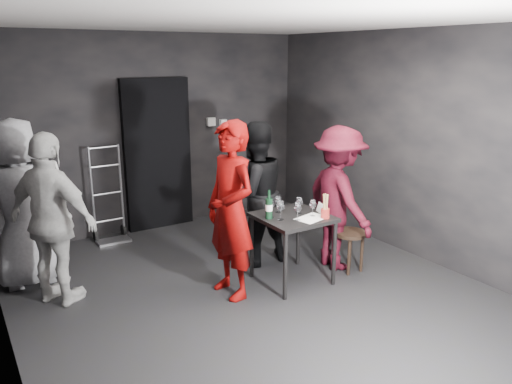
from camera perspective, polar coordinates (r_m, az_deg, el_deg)
floor at (r=5.35m, az=-0.80°, el=-11.22°), size 4.50×5.00×0.02m
ceiling at (r=4.79m, az=-0.93°, el=19.04°), size 4.50×5.00×0.02m
wall_back at (r=7.11m, az=-11.47°, el=6.65°), size 4.50×0.04×2.70m
wall_front at (r=3.13m, az=23.84°, el=-5.54°), size 4.50×0.04×2.70m
wall_right at (r=6.34m, az=16.86°, el=5.25°), size 0.04×5.00×2.70m
doorway at (r=7.11m, az=-11.16°, el=4.20°), size 0.95×0.10×2.10m
wallbox_upper at (r=7.40m, az=-5.16°, el=8.00°), size 0.12×0.06×0.12m
wallbox_lower at (r=7.49m, az=-3.78°, el=7.74°), size 0.10×0.06×0.14m
hand_truck at (r=6.91m, az=-16.29°, el=-3.51°), size 0.42×0.35×1.27m
tasting_table at (r=5.35m, az=4.22°, el=-3.69°), size 0.72×0.72×0.75m
stool at (r=5.77m, az=10.72°, el=-5.33°), size 0.36×0.36×0.47m
server_red at (r=4.92m, az=-2.93°, el=-0.15°), size 0.58×0.83×2.16m
woman_black at (r=5.74m, az=-0.19°, el=0.74°), size 0.92×0.50×1.89m
man_maroon at (r=5.71m, az=9.46°, el=0.02°), size 0.66×1.22×1.81m
bystander_cream at (r=5.15m, az=-22.35°, el=-1.72°), size 1.12×1.25×1.96m
bystander_grey at (r=5.69m, az=-25.40°, el=0.47°), size 1.06×0.59×2.15m
tasting_mat at (r=5.24m, az=6.36°, el=-2.98°), size 0.38×0.29×0.00m
wine_glass_a at (r=5.14m, az=2.84°, el=-2.02°), size 0.11×0.11×0.22m
wine_glass_b at (r=5.21m, az=1.72°, el=-1.87°), size 0.09×0.09×0.20m
wine_glass_c at (r=5.37m, az=2.55°, el=-1.34°), size 0.09×0.09×0.20m
wine_glass_d at (r=5.14m, az=4.80°, el=-2.14°), size 0.10×0.10×0.21m
wine_glass_e at (r=5.28m, az=6.51°, el=-1.76°), size 0.09×0.09×0.19m
wine_glass_f at (r=5.35m, az=4.97°, el=-1.46°), size 0.08×0.08×0.20m
wine_bottle at (r=5.17m, az=1.49°, el=-1.80°), size 0.07×0.07×0.30m
breadstick_cup at (r=5.23m, az=7.93°, el=-1.64°), size 0.09×0.09×0.28m
reserved_card at (r=5.43m, az=7.36°, el=-1.82°), size 0.11×0.15×0.10m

